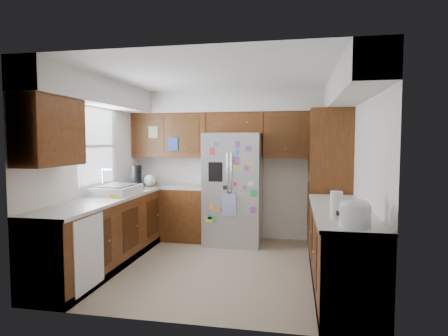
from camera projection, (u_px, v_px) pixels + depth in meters
The scene contains 12 objects.
floor at pixel (219, 267), 4.98m from camera, with size 3.60×3.60×0.00m, color tan.
room_shell at pixel (216, 130), 5.23m from camera, with size 3.64×3.24×2.52m.
left_counter_run at pixel (124, 230), 5.23m from camera, with size 1.36×3.20×0.92m.
right_counter_run at pixel (341, 252), 4.21m from camera, with size 0.63×2.25×0.92m.
pantry at pixel (329, 180), 5.76m from camera, with size 0.60×0.90×2.15m, color #3E240B.
fridge at pixel (233, 189), 6.10m from camera, with size 0.90×0.79×1.80m.
bridge_cabinet at pixel (236, 123), 6.25m from camera, with size 0.96×0.34×0.35m, color #3E240B.
fridge_top_items at pixel (231, 105), 6.22m from camera, with size 0.63×0.35×0.27m.
sink_assembly at pixel (116, 190), 5.29m from camera, with size 0.52×0.71×0.37m.
left_counter_clutter at pixel (141, 180), 6.03m from camera, with size 0.38×0.89×0.38m.
rice_cooker at pixel (355, 212), 3.28m from camera, with size 0.29×0.28×0.24m.
paper_towel at pixel (336, 205), 3.61m from camera, with size 0.12×0.12×0.27m, color white.
Camera 1 is at (0.98, -4.78, 1.66)m, focal length 30.00 mm.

